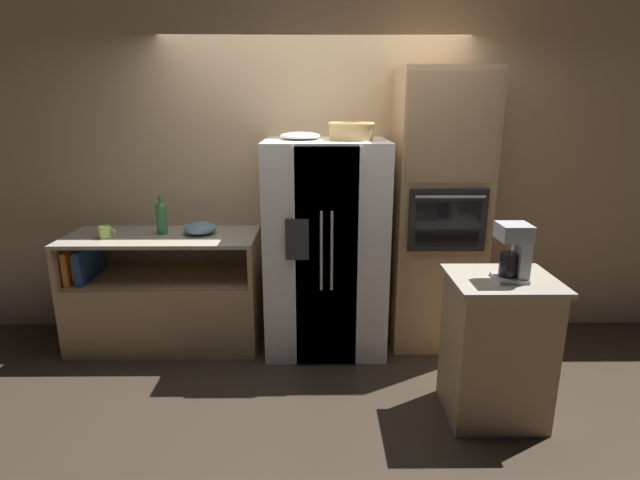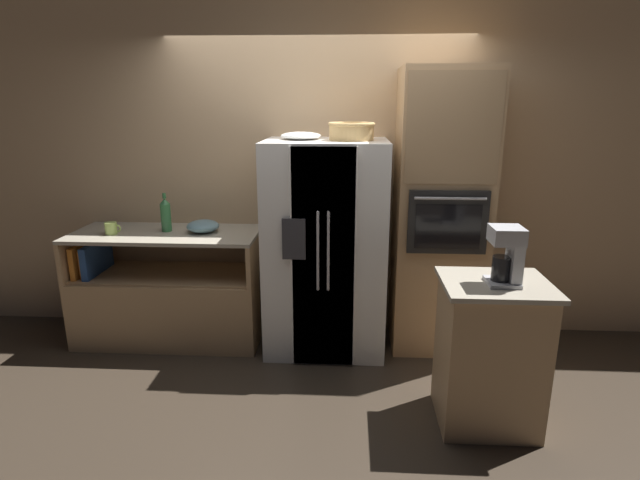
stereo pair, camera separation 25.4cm
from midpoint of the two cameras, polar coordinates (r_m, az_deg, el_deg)
ground_plane at (r=4.28m, az=1.21°, el=-12.08°), size 20.00×20.00×0.00m
wall_back at (r=4.31m, az=1.56°, el=7.72°), size 12.00×0.06×2.80m
counter_left at (r=4.46m, az=-15.27°, el=-6.63°), size 1.54×0.66×0.94m
refrigerator at (r=4.02m, az=2.46°, el=-0.86°), size 0.95×0.79×1.70m
wall_oven at (r=4.12m, az=15.32°, el=2.89°), size 0.71×0.66×2.24m
island_counter at (r=3.39m, az=20.88°, el=-11.99°), size 0.64×0.56×0.95m
wicker_basket at (r=3.86m, az=5.56°, el=12.34°), size 0.35×0.35×0.13m
fruit_bowl at (r=3.91m, az=-0.30°, el=11.83°), size 0.31×0.31×0.06m
bottle_tall at (r=4.27m, az=-15.61°, el=2.80°), size 0.08×0.08×0.32m
mug at (r=4.33m, az=-21.22°, el=1.24°), size 0.13×0.09×0.10m
mixing_bowl at (r=4.20m, az=-11.56°, el=1.55°), size 0.27×0.27×0.10m
coffee_maker at (r=3.14m, az=22.93°, el=-1.44°), size 0.18×0.19×0.35m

